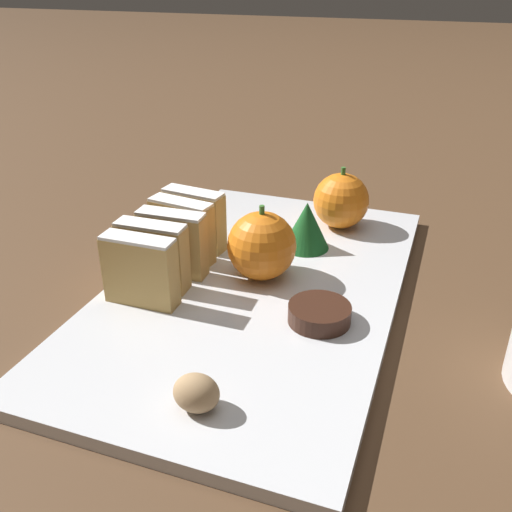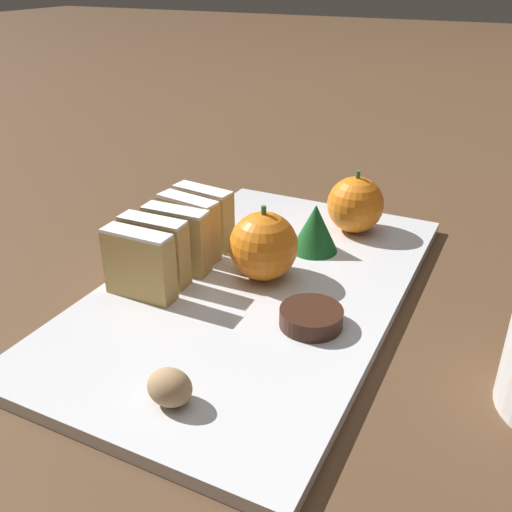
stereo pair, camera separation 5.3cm
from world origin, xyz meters
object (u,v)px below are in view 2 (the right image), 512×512
Objects in this scene: orange_near at (262,246)px; orange_far at (355,205)px; walnut at (170,387)px; chocolate_cookie at (311,317)px.

orange_far is at bearing 71.54° from orange_near.
orange_near is at bearing -108.46° from orange_far.
walnut reaches higher than chocolate_cookie.
orange_far reaches higher than chocolate_cookie.
chocolate_cookie is at bearing -38.05° from orange_near.
walnut is at bearing -94.54° from orange_far.
orange_near is 0.10m from chocolate_cookie.
orange_far is 0.33m from walnut.
orange_near is 2.26× the size of walnut.
orange_far is at bearing 97.50° from chocolate_cookie.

